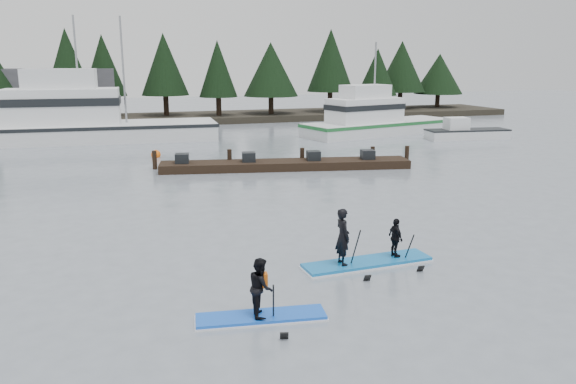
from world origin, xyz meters
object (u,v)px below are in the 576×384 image
object	(u,v)px
paddleboard_solo	(261,297)
paddleboard_duo	(365,248)
floating_dock	(286,165)
fishing_boat_large	(87,131)
fishing_boat_medium	(376,127)

from	to	relation	value
paddleboard_solo	paddleboard_duo	bearing A→B (deg)	41.03
paddleboard_duo	floating_dock	bearing A→B (deg)	78.22
fishing_boat_large	fishing_boat_medium	bearing A→B (deg)	-4.14
fishing_boat_large	fishing_boat_medium	xyz separation A→B (m)	(21.67, -2.96, -0.19)
floating_dock	paddleboard_solo	bearing A→B (deg)	-98.73
paddleboard_duo	paddleboard_solo	bearing A→B (deg)	-149.72
paddleboard_solo	fishing_boat_medium	bearing A→B (deg)	67.08
floating_dock	paddleboard_solo	size ratio (longest dim) A/B	4.47
floating_dock	paddleboard_solo	xyz separation A→B (m)	(-6.07, -17.03, 0.33)
fishing_boat_large	floating_dock	xyz separation A→B (m)	(10.39, -14.77, -0.52)
fishing_boat_medium	paddleboard_solo	distance (m)	33.66
fishing_boat_medium	paddleboard_solo	size ratio (longest dim) A/B	4.52
fishing_boat_large	paddleboard_duo	world-z (taller)	fishing_boat_large
floating_dock	fishing_boat_large	bearing A→B (deg)	136.01
fishing_boat_medium	paddleboard_solo	world-z (taller)	fishing_boat_medium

